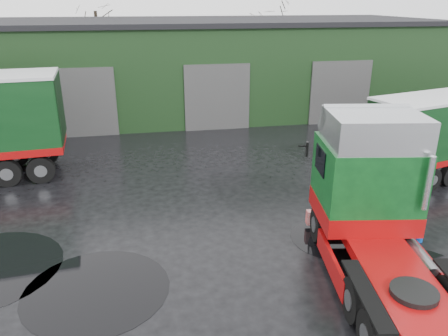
# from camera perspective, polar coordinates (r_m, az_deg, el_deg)

# --- Properties ---
(ground) EXTENTS (100.00, 100.00, 0.00)m
(ground) POSITION_cam_1_polar(r_m,az_deg,el_deg) (14.40, 1.02, -10.62)
(ground) COLOR black
(warehouse) EXTENTS (32.40, 12.40, 6.30)m
(warehouse) POSITION_cam_1_polar(r_m,az_deg,el_deg) (32.60, -2.80, 13.34)
(warehouse) COLOR black
(warehouse) RESTS_ON ground
(hero_tractor) EXTENTS (4.29, 7.80, 4.59)m
(hero_tractor) POSITION_cam_1_polar(r_m,az_deg,el_deg) (12.42, 21.05, -5.57)
(hero_tractor) COLOR #0C4318
(hero_tractor) RESTS_ON ground
(wash_bucket) EXTENTS (0.35, 0.35, 0.26)m
(wash_bucket) POSITION_cam_1_polar(r_m,az_deg,el_deg) (16.18, 24.06, -8.29)
(wash_bucket) COLOR #0845B0
(wash_bucket) RESTS_ON ground
(tree_back_a) EXTENTS (4.40, 4.40, 9.50)m
(tree_back_a) POSITION_cam_1_polar(r_m,az_deg,el_deg) (42.21, -16.20, 16.53)
(tree_back_a) COLOR black
(tree_back_a) RESTS_ON ground
(tree_back_b) EXTENTS (4.40, 4.40, 7.50)m
(tree_back_b) POSITION_cam_1_polar(r_m,az_deg,el_deg) (43.98, 6.01, 16.06)
(tree_back_b) COLOR black
(tree_back_b) RESTS_ON ground
(puddle_0) EXTENTS (4.07, 4.07, 0.01)m
(puddle_0) POSITION_cam_1_polar(r_m,az_deg,el_deg) (13.14, -16.29, -15.05)
(puddle_0) COLOR black
(puddle_0) RESTS_ON ground
(puddle_1) EXTENTS (2.82, 2.82, 0.01)m
(puddle_1) POSITION_cam_1_polar(r_m,az_deg,el_deg) (15.49, 13.92, -8.83)
(puddle_1) COLOR black
(puddle_1) RESTS_ON ground
(puddle_3) EXTENTS (2.46, 2.46, 0.01)m
(puddle_3) POSITION_cam_1_polar(r_m,az_deg,el_deg) (14.73, 24.73, -11.99)
(puddle_3) COLOR black
(puddle_3) RESTS_ON ground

